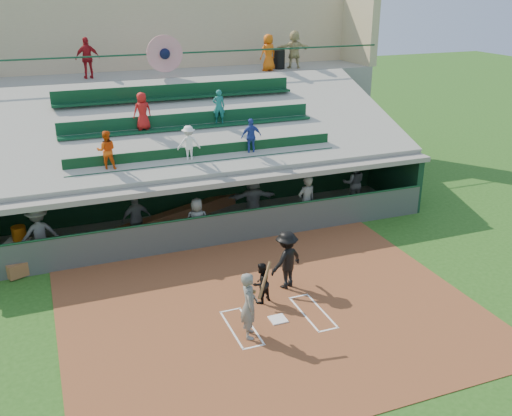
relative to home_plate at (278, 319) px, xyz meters
name	(u,v)px	position (x,y,z in m)	size (l,w,h in m)	color
ground	(278,320)	(0.00, 0.00, -0.04)	(100.00, 100.00, 0.00)	#224E16
dirt_slab	(271,311)	(0.00, 0.50, -0.03)	(11.00, 9.00, 0.02)	brown
home_plate	(278,319)	(0.00, 0.00, 0.00)	(0.43, 0.43, 0.03)	white
batters_box_chalk	(278,320)	(0.00, 0.00, -0.01)	(2.65, 1.85, 0.01)	white
dugout_floor	(205,225)	(0.00, 6.75, -0.02)	(16.00, 3.50, 0.04)	gray
concourse_slab	(161,125)	(0.00, 13.50, 2.26)	(20.00, 3.00, 4.60)	gray
grandstand	(177,141)	(-0.01, 10.52, 2.23)	(20.40, 10.40, 7.80)	#4B514C
batter_at_plate	(249,305)	(-0.95, -0.39, 0.87)	(0.91, 0.78, 1.95)	#5C5F5A
catcher	(261,283)	(-0.08, 1.02, 0.58)	(0.57, 0.45, 1.18)	black
home_umpire	(286,260)	(0.92, 1.55, 0.86)	(1.12, 0.65, 1.74)	black
dugout_bench	(197,209)	(0.00, 7.85, 0.22)	(14.56, 0.44, 0.44)	#996037
white_table	(19,249)	(-6.32, 6.32, 0.32)	(0.71, 0.53, 0.62)	white
water_cooler	(19,233)	(-6.25, 6.35, 0.85)	(0.45, 0.45, 0.45)	#CA5C0B
dugout_player_a	(39,234)	(-5.66, 5.88, 0.94)	(1.21, 0.69, 1.87)	#5A5D57
dugout_player_b	(136,219)	(-2.55, 6.18, 0.86)	(1.01, 0.42, 1.72)	#52544F
dugout_player_c	(197,221)	(-0.67, 5.30, 0.82)	(0.80, 0.52, 1.63)	#5A5E58
dugout_player_d	(253,199)	(1.69, 6.28, 0.94)	(1.74, 0.56, 1.88)	#61635E
dugout_player_e	(306,202)	(3.37, 5.30, 0.97)	(0.71, 0.46, 1.94)	#595C57
dugout_player_f	(354,183)	(6.10, 6.64, 0.91)	(0.88, 0.69, 1.81)	#555752
trash_bin	(279,59)	(5.52, 12.93, 4.99)	(0.56, 0.56, 0.85)	black
concourse_staff_a	(88,58)	(-2.97, 13.09, 5.40)	(0.98, 0.41, 1.67)	#A9131A
concourse_staff_b	(268,53)	(4.82, 12.50, 5.37)	(0.78, 0.51, 1.60)	#D8590C
concourse_staff_c	(294,49)	(6.27, 12.88, 5.42)	(1.58, 0.50, 1.70)	tan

